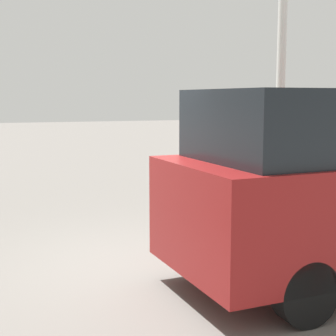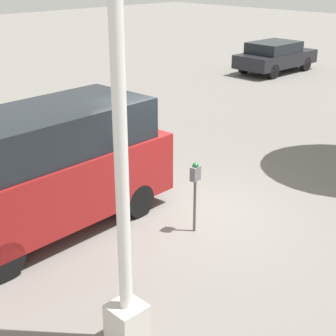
{
  "view_description": "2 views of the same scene",
  "coord_description": "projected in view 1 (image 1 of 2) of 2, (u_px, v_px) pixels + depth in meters",
  "views": [
    {
      "loc": [
        -2.02,
        -6.19,
        2.17
      ],
      "look_at": [
        0.19,
        -0.19,
        1.29
      ],
      "focal_mm": 55.0,
      "sensor_mm": 36.0,
      "label": 1
    },
    {
      "loc": [
        6.61,
        6.23,
        4.61
      ],
      "look_at": [
        0.9,
        0.43,
        1.33
      ],
      "focal_mm": 55.0,
      "sensor_mm": 36.0,
      "label": 2
    }
  ],
  "objects": [
    {
      "name": "ground_plane",
      "position": [
        149.0,
        264.0,
        6.74
      ],
      "size": [
        80.0,
        80.0,
        0.0
      ],
      "primitive_type": "plane",
      "color": "slate"
    },
    {
      "name": "lamp_post",
      "position": [
        280.0,
        98.0,
        9.41
      ],
      "size": [
        0.44,
        0.44,
        6.36
      ],
      "color": "beige",
      "rests_on": "ground"
    },
    {
      "name": "parking_meter_near",
      "position": [
        163.0,
        181.0,
        7.32
      ],
      "size": [
        0.21,
        0.14,
        1.35
      ],
      "rotation": [
        0.0,
        0.0,
        0.15
      ],
      "color": "#4C4C4C",
      "rests_on": "ground"
    }
  ]
}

